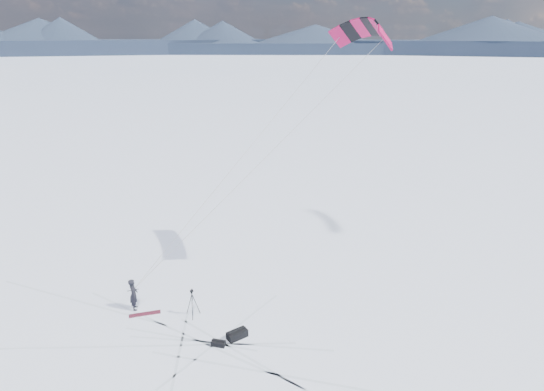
{
  "coord_description": "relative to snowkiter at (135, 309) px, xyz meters",
  "views": [
    {
      "loc": [
        3.79,
        -19.06,
        13.38
      ],
      "look_at": [
        5.73,
        3.37,
        5.28
      ],
      "focal_mm": 30.0,
      "sensor_mm": 36.0,
      "label": 1
    }
  ],
  "objects": [
    {
      "name": "snowkiter",
      "position": [
        0.0,
        0.0,
        0.0
      ],
      "size": [
        0.53,
        0.7,
        1.71
      ],
      "primitive_type": "imported",
      "rotation": [
        0.0,
        0.0,
        1.78
      ],
      "color": "black",
      "rests_on": "ground"
    },
    {
      "name": "snowboard",
      "position": [
        0.58,
        -0.53,
        0.02
      ],
      "size": [
        1.57,
        0.57,
        0.04
      ],
      "primitive_type": "cube",
      "rotation": [
        0.0,
        0.0,
        0.19
      ],
      "color": "maroon",
      "rests_on": "ground"
    },
    {
      "name": "gear_bag_b",
      "position": [
        4.34,
        -3.3,
        0.13
      ],
      "size": [
        0.7,
        0.49,
        0.29
      ],
      "rotation": [
        0.0,
        0.0,
        -0.32
      ],
      "color": "black",
      "rests_on": "ground"
    },
    {
      "name": "tripod",
      "position": [
        3.02,
        -0.86,
        0.95
      ],
      "size": [
        0.71,
        0.62,
        1.48
      ],
      "rotation": [
        0.0,
        0.0,
        0.52
      ],
      "color": "black",
      "rests_on": "ground"
    },
    {
      "name": "horizon_hills",
      "position": [
        1.5,
        -1.45,
        4.84
      ],
      "size": [
        704.0,
        705.94,
        10.83
      ],
      "color": "black",
      "rests_on": "ground"
    },
    {
      "name": "gear_bag_a",
      "position": [
        5.2,
        -2.81,
        0.19
      ],
      "size": [
        1.06,
        0.88,
        0.43
      ],
      "rotation": [
        0.0,
        0.0,
        0.53
      ],
      "color": "black",
      "rests_on": "ground"
    },
    {
      "name": "power_kite",
      "position": [
        12.08,
        3.73,
        13.28
      ],
      "size": [
        13.37,
        6.2,
        13.03
      ],
      "color": "#AC0D44",
      "rests_on": "ground"
    },
    {
      "name": "ground",
      "position": [
        1.5,
        -1.45,
        0.0
      ],
      "size": [
        1800.0,
        1800.0,
        0.0
      ],
      "primitive_type": "plane",
      "color": "white"
    },
    {
      "name": "snow_tracks",
      "position": [
        0.94,
        -2.16,
        0.0
      ],
      "size": [
        17.62,
        14.39,
        0.01
      ],
      "color": "silver",
      "rests_on": "ground"
    }
  ]
}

